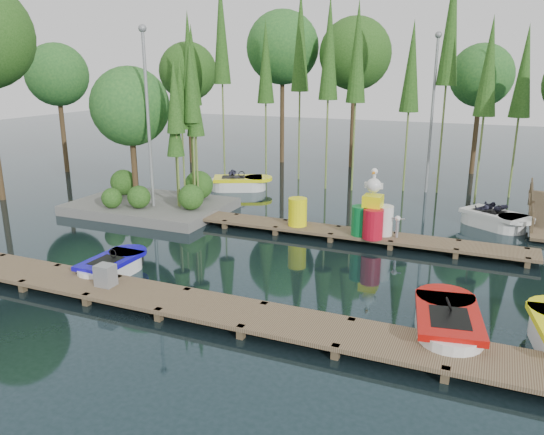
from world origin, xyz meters
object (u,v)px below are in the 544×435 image
at_px(island, 144,133).
at_px(boat_yellow_far, 239,183).
at_px(yellow_barrel, 298,212).
at_px(boat_red, 447,326).
at_px(utility_cabinet, 105,275).
at_px(boat_blue, 112,267).
at_px(drum_cluster, 373,216).

height_order(island, boat_yellow_far, island).
bearing_deg(yellow_barrel, island, 173.50).
bearing_deg(boat_red, boat_yellow_far, 123.79).
bearing_deg(utility_cabinet, boat_blue, 124.14).
relative_size(boat_blue, drum_cluster, 1.06).
distance_m(boat_red, drum_cluster, 6.43).
distance_m(boat_blue, boat_yellow_far, 11.32).
distance_m(boat_blue, boat_red, 9.18).
height_order(yellow_barrel, drum_cluster, drum_cluster).
relative_size(boat_yellow_far, utility_cabinet, 5.79).
height_order(island, yellow_barrel, island).
relative_size(yellow_barrel, drum_cluster, 0.44).
bearing_deg(island, boat_yellow_far, 67.80).
height_order(utility_cabinet, drum_cluster, drum_cluster).
xyz_separation_m(yellow_barrel, drum_cluster, (2.71, -0.16, 0.17)).
distance_m(island, utility_cabinet, 9.25).
distance_m(island, boat_yellow_far, 5.80).
xyz_separation_m(boat_red, utility_cabinet, (-8.34, -1.17, 0.29)).
bearing_deg(yellow_barrel, drum_cluster, -3.40).
xyz_separation_m(utility_cabinet, drum_cluster, (5.38, 6.84, 0.39)).
distance_m(boat_red, utility_cabinet, 8.43).
bearing_deg(drum_cluster, utility_cabinet, -128.19).
relative_size(boat_red, drum_cluster, 1.38).
bearing_deg(island, utility_cabinet, -61.31).
height_order(island, boat_red, island).
distance_m(island, boat_blue, 7.96).
bearing_deg(utility_cabinet, yellow_barrel, 69.12).
height_order(island, boat_blue, island).
xyz_separation_m(boat_red, yellow_barrel, (-5.67, 5.83, 0.51)).
relative_size(island, utility_cabinet, 11.94).
bearing_deg(yellow_barrel, boat_yellow_far, 132.69).
xyz_separation_m(boat_red, drum_cluster, (-2.96, 5.67, 0.68)).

